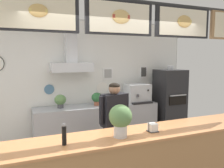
# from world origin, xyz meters

# --- Properties ---
(back_wall_assembly) EXTENTS (5.45, 2.44, 2.83)m
(back_wall_assembly) POSITION_xyz_m (-0.01, 2.08, 1.51)
(back_wall_assembly) COLOR #9E9E99
(back_wall_assembly) RESTS_ON ground_plane
(back_prep_counter) EXTENTS (2.76, 0.60, 0.93)m
(back_prep_counter) POSITION_xyz_m (0.34, 1.84, 0.46)
(back_prep_counter) COLOR #A3A5AD
(back_prep_counter) RESTS_ON ground_plane
(pizza_oven) EXTENTS (0.64, 0.64, 1.79)m
(pizza_oven) POSITION_xyz_m (2.17, 1.69, 0.85)
(pizza_oven) COLOR #232326
(pizza_oven) RESTS_ON ground_plane
(shop_worker) EXTENTS (0.60, 0.31, 1.55)m
(shop_worker) POSITION_xyz_m (0.24, 0.67, 0.83)
(shop_worker) COLOR #232328
(shop_worker) RESTS_ON ground_plane
(espresso_machine) EXTENTS (0.55, 0.49, 0.43)m
(espresso_machine) POSITION_xyz_m (1.33, 1.81, 1.14)
(espresso_machine) COLOR silver
(espresso_machine) RESTS_ON back_prep_counter
(potted_sage) EXTENTS (0.24, 0.24, 0.28)m
(potted_sage) POSITION_xyz_m (0.32, 1.82, 1.10)
(potted_sage) COLOR #9E563D
(potted_sage) RESTS_ON back_prep_counter
(potted_oregano) EXTENTS (0.19, 0.19, 0.22)m
(potted_oregano) POSITION_xyz_m (0.61, 1.82, 1.05)
(potted_oregano) COLOR #9E563D
(potted_oregano) RESTS_ON back_prep_counter
(potted_rosemary) EXTENTS (0.24, 0.24, 0.28)m
(potted_rosemary) POSITION_xyz_m (-0.48, 1.86, 1.10)
(potted_rosemary) COLOR #4C4C51
(potted_rosemary) RESTS_ON back_prep_counter
(basil_vase) EXTENTS (0.28, 0.28, 0.40)m
(basil_vase) POSITION_xyz_m (-0.16, -0.47, 1.25)
(basil_vase) COLOR silver
(basil_vase) RESTS_ON service_counter
(pepper_grinder) EXTENTS (0.05, 0.05, 0.25)m
(pepper_grinder) POSITION_xyz_m (-0.84, -0.46, 1.15)
(pepper_grinder) COLOR black
(pepper_grinder) RESTS_ON service_counter
(napkin_holder) EXTENTS (0.13, 0.12, 0.12)m
(napkin_holder) POSITION_xyz_m (0.31, -0.44, 1.07)
(napkin_holder) COLOR #262628
(napkin_holder) RESTS_ON service_counter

